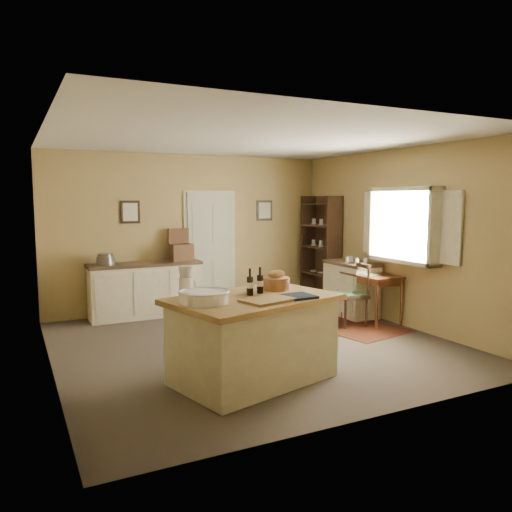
{
  "coord_description": "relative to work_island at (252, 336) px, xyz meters",
  "views": [
    {
      "loc": [
        -2.86,
        -5.84,
        1.94
      ],
      "look_at": [
        0.19,
        0.3,
        1.15
      ],
      "focal_mm": 35.0,
      "sensor_mm": 36.0,
      "label": 1
    }
  ],
  "objects": [
    {
      "name": "door",
      "position": [
        0.95,
        3.66,
        0.57
      ],
      "size": [
        0.97,
        0.06,
        2.11
      ],
      "primitive_type": "cube",
      "color": "#AEB49A",
      "rests_on": "ground"
    },
    {
      "name": "ceiling",
      "position": [
        0.6,
        1.19,
        2.22
      ],
      "size": [
        5.0,
        5.0,
        0.0
      ],
      "primitive_type": "plane",
      "color": "silver",
      "rests_on": "wall_back"
    },
    {
      "name": "right_cabinet",
      "position": [
        2.79,
        1.97,
        -0.02
      ],
      "size": [
        0.53,
        0.96,
        0.99
      ],
      "color": "beige",
      "rests_on": "ground"
    },
    {
      "name": "framed_prints",
      "position": [
        0.8,
        3.67,
        1.24
      ],
      "size": [
        2.82,
        0.02,
        0.38
      ],
      "color": "black",
      "rests_on": "ground"
    },
    {
      "name": "wall_front",
      "position": [
        0.6,
        -1.31,
        0.87
      ],
      "size": [
        5.0,
        0.1,
        2.7
      ],
      "primitive_type": "cube",
      "color": "#9C834E",
      "rests_on": "ground"
    },
    {
      "name": "writing_desk",
      "position": [
        2.79,
        1.46,
        0.19
      ],
      "size": [
        0.56,
        0.92,
        0.82
      ],
      "color": "#36190C",
      "rests_on": "ground"
    },
    {
      "name": "window",
      "position": [
        3.02,
        0.99,
        1.07
      ],
      "size": [
        0.25,
        1.99,
        1.12
      ],
      "color": "beige",
      "rests_on": "ground"
    },
    {
      "name": "wall_left",
      "position": [
        -1.9,
        1.19,
        0.87
      ],
      "size": [
        0.1,
        5.0,
        2.7
      ],
      "primitive_type": "cube",
      "color": "#9C834E",
      "rests_on": "ground"
    },
    {
      "name": "work_island",
      "position": [
        0.0,
        0.0,
        0.0
      ],
      "size": [
        1.94,
        1.51,
        1.2
      ],
      "rotation": [
        0.0,
        0.0,
        0.25
      ],
      "color": "beige",
      "rests_on": "ground"
    },
    {
      "name": "ground",
      "position": [
        0.6,
        1.19,
        -0.48
      ],
      "size": [
        5.0,
        5.0,
        0.0
      ],
      "primitive_type": "plane",
      "color": "brown",
      "rests_on": "ground"
    },
    {
      "name": "sideboard",
      "position": [
        -0.29,
        3.39,
        -0.0
      ],
      "size": [
        1.82,
        0.52,
        1.18
      ],
      "color": "beige",
      "rests_on": "ground"
    },
    {
      "name": "wall_right",
      "position": [
        3.1,
        1.19,
        0.87
      ],
      "size": [
        0.1,
        5.0,
        2.7
      ],
      "primitive_type": "cube",
      "color": "#9C834E",
      "rests_on": "ground"
    },
    {
      "name": "rug",
      "position": [
        2.35,
        1.39,
        -0.48
      ],
      "size": [
        1.37,
        1.77,
        0.01
      ],
      "primitive_type": "cube",
      "rotation": [
        0.0,
        0.0,
        0.18
      ],
      "color": "#531F13",
      "rests_on": "ground"
    },
    {
      "name": "shelving_unit",
      "position": [
        2.95,
        3.05,
        0.51
      ],
      "size": [
        0.34,
        0.9,
        1.99
      ],
      "color": "black",
      "rests_on": "ground"
    },
    {
      "name": "desk_chair",
      "position": [
        2.36,
        1.41,
        -0.01
      ],
      "size": [
        0.5,
        0.5,
        0.93
      ],
      "primitive_type": null,
      "rotation": [
        0.0,
        0.0,
        -0.16
      ],
      "color": "black",
      "rests_on": "ground"
    },
    {
      "name": "wall_back",
      "position": [
        0.6,
        3.69,
        0.87
      ],
      "size": [
        5.0,
        0.1,
        2.7
      ],
      "primitive_type": "cube",
      "color": "#9C834E",
      "rests_on": "ground"
    }
  ]
}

